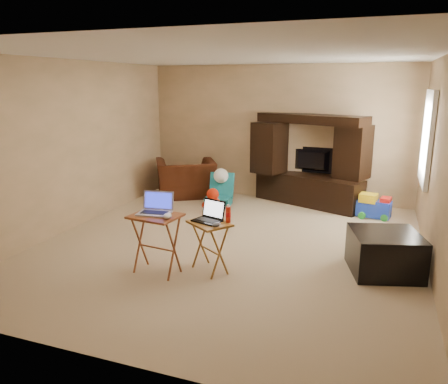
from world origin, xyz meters
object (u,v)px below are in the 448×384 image
at_px(entertainment_center, 309,160).
at_px(tray_table_right, 210,247).
at_px(ottoman, 385,253).
at_px(mouse_left, 167,216).
at_px(tray_table_left, 157,244).
at_px(mouse_right, 216,225).
at_px(plush_toy, 213,201).
at_px(laptop_right, 207,212).
at_px(push_toy, 374,206).
at_px(laptop_left, 154,204).
at_px(water_bottle, 228,215).
at_px(recliner, 186,178).
at_px(television, 311,160).
at_px(child_rocker, 218,190).

bearing_deg(entertainment_center, tray_table_right, -78.74).
height_order(ottoman, mouse_left, mouse_left).
height_order(tray_table_left, mouse_right, tray_table_left).
height_order(plush_toy, laptop_right, laptop_right).
relative_size(plush_toy, push_toy, 0.81).
xyz_separation_m(ottoman, laptop_left, (-2.52, -0.89, 0.58)).
bearing_deg(laptop_right, ottoman, 35.83).
distance_m(push_toy, laptop_left, 3.94).
relative_size(plush_toy, water_bottle, 2.37).
bearing_deg(push_toy, tray_table_left, -116.81).
relative_size(recliner, water_bottle, 5.94).
bearing_deg(mouse_right, ottoman, 23.66).
bearing_deg(recliner, push_toy, 145.66).
relative_size(television, laptop_left, 2.25).
bearing_deg(television, plush_toy, 49.31).
height_order(entertainment_center, push_toy, entertainment_center).
bearing_deg(plush_toy, tray_table_left, -83.66).
xyz_separation_m(child_rocker, push_toy, (2.67, 0.18, -0.09)).
relative_size(child_rocker, laptop_right, 1.86).
bearing_deg(laptop_left, mouse_left, -32.40).
height_order(laptop_left, mouse_left, laptop_left).
bearing_deg(water_bottle, laptop_right, -165.96).
height_order(push_toy, water_bottle, water_bottle).
height_order(entertainment_center, tray_table_left, entertainment_center).
bearing_deg(laptop_left, recliner, 101.25).
relative_size(ottoman, mouse_left, 5.26).
bearing_deg(television, child_rocker, 35.33).
xyz_separation_m(ottoman, mouse_right, (-1.80, -0.79, 0.38)).
xyz_separation_m(push_toy, mouse_right, (-1.62, -3.01, 0.42)).
bearing_deg(tray_table_right, ottoman, 53.60).
height_order(push_toy, laptop_right, laptop_right).
height_order(recliner, laptop_right, laptop_right).
xyz_separation_m(tray_table_left, water_bottle, (0.76, 0.33, 0.34)).
distance_m(tray_table_right, laptop_right, 0.42).
relative_size(push_toy, mouse_left, 3.78).
distance_m(plush_toy, push_toy, 2.67).
distance_m(mouse_left, mouse_right, 0.55).
bearing_deg(television, entertainment_center, 96.53).
bearing_deg(mouse_right, laptop_right, 140.53).
bearing_deg(water_bottle, mouse_left, -144.92).
distance_m(entertainment_center, push_toy, 1.39).
height_order(child_rocker, mouse_left, mouse_left).
relative_size(push_toy, laptop_right, 1.72).
relative_size(laptop_left, mouse_left, 2.58).
xyz_separation_m(ottoman, tray_table_right, (-1.93, -0.67, 0.06)).
bearing_deg(television, laptop_right, 86.43).
bearing_deg(ottoman, entertainment_center, 116.69).
xyz_separation_m(push_toy, water_bottle, (-1.55, -2.81, 0.49)).
xyz_separation_m(plush_toy, ottoman, (2.77, -1.55, 0.02)).
relative_size(ottoman, tray_table_left, 1.07).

